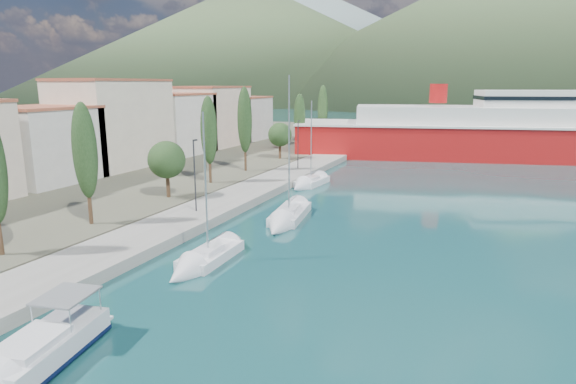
% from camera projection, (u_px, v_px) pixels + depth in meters
% --- Properties ---
extents(ground, '(1400.00, 1400.00, 0.00)m').
position_uv_depth(ground, '(439.00, 126.00, 131.68)').
color(ground, '#184B4D').
extents(quay, '(5.00, 88.00, 0.80)m').
position_uv_depth(quay, '(254.00, 190.00, 50.58)').
color(quay, gray).
rests_on(quay, ground).
extents(land_strip, '(70.00, 148.00, 0.70)m').
position_uv_depth(land_strip, '(63.00, 157.00, 74.05)').
color(land_strip, '#565644').
rests_on(land_strip, ground).
extents(town_buildings, '(9.20, 69.20, 11.30)m').
position_uv_depth(town_buildings, '(143.00, 126.00, 68.00)').
color(town_buildings, beige).
rests_on(town_buildings, land_strip).
extents(tree_row, '(3.55, 64.50, 10.45)m').
position_uv_depth(tree_row, '(234.00, 132.00, 56.90)').
color(tree_row, '#47301E').
rests_on(tree_row, land_strip).
extents(lamp_posts, '(0.15, 45.44, 6.06)m').
position_uv_depth(lamp_posts, '(198.00, 172.00, 40.61)').
color(lamp_posts, '#2D2D33').
rests_on(lamp_posts, quay).
extents(motor_cruiser, '(3.81, 8.37, 2.98)m').
position_uv_depth(motor_cruiser, '(21.00, 370.00, 18.65)').
color(motor_cruiser, '#0A1334').
rests_on(motor_cruiser, ground).
extents(sailboat_near, '(2.36, 7.39, 10.54)m').
position_uv_depth(sailboat_near, '(196.00, 265.00, 30.06)').
color(sailboat_near, silver).
rests_on(sailboat_near, ground).
extents(sailboat_mid, '(3.69, 9.27, 12.97)m').
position_uv_depth(sailboat_mid, '(284.00, 221.00, 39.54)').
color(sailboat_mid, silver).
rests_on(sailboat_mid, ground).
extents(sailboat_far, '(2.88, 7.26, 10.43)m').
position_uv_depth(sailboat_far, '(305.00, 185.00, 53.97)').
color(sailboat_far, silver).
rests_on(sailboat_far, ground).
extents(ferry, '(61.66, 26.52, 11.99)m').
position_uv_depth(ferry, '(492.00, 135.00, 74.89)').
color(ferry, '#B31313').
rests_on(ferry, ground).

